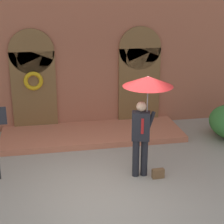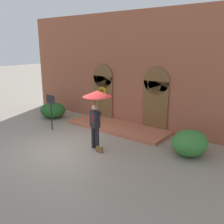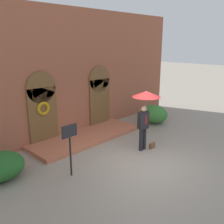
{
  "view_description": "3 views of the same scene",
  "coord_description": "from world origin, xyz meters",
  "px_view_note": "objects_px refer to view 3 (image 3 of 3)",
  "views": [
    {
      "loc": [
        -1.31,
        -6.98,
        4.23
      ],
      "look_at": [
        0.35,
        1.82,
        1.16
      ],
      "focal_mm": 60.0,
      "sensor_mm": 36.0,
      "label": 1
    },
    {
      "loc": [
        6.98,
        -6.42,
        4.03
      ],
      "look_at": [
        0.72,
        1.69,
        1.26
      ],
      "focal_mm": 40.0,
      "sensor_mm": 36.0,
      "label": 2
    },
    {
      "loc": [
        -6.7,
        -4.99,
        4.18
      ],
      "look_at": [
        0.1,
        1.6,
        1.49
      ],
      "focal_mm": 40.0,
      "sensor_mm": 36.0,
      "label": 3
    }
  ],
  "objects_px": {
    "shrub_left": "(0,166)",
    "person_with_umbrella": "(145,103)",
    "sign_post": "(70,142)",
    "shrub_right": "(154,114)",
    "handbag": "(152,146)"
  },
  "relations": [
    {
      "from": "handbag",
      "to": "sign_post",
      "type": "xyz_separation_m",
      "value": [
        -3.57,
        0.63,
        1.05
      ]
    },
    {
      "from": "sign_post",
      "to": "shrub_left",
      "type": "distance_m",
      "value": 2.31
    },
    {
      "from": "sign_post",
      "to": "shrub_right",
      "type": "xyz_separation_m",
      "value": [
        6.39,
        1.29,
        -0.69
      ]
    },
    {
      "from": "sign_post",
      "to": "shrub_left",
      "type": "relative_size",
      "value": 1.16
    },
    {
      "from": "shrub_left",
      "to": "person_with_umbrella",
      "type": "bearing_deg",
      "value": -20.56
    },
    {
      "from": "sign_post",
      "to": "shrub_right",
      "type": "height_order",
      "value": "sign_post"
    },
    {
      "from": "sign_post",
      "to": "person_with_umbrella",
      "type": "bearing_deg",
      "value": -7.46
    },
    {
      "from": "person_with_umbrella",
      "to": "sign_post",
      "type": "height_order",
      "value": "person_with_umbrella"
    },
    {
      "from": "person_with_umbrella",
      "to": "shrub_right",
      "type": "xyz_separation_m",
      "value": [
        3.1,
        1.72,
        -1.44
      ]
    },
    {
      "from": "person_with_umbrella",
      "to": "sign_post",
      "type": "distance_m",
      "value": 3.4
    },
    {
      "from": "handbag",
      "to": "shrub_left",
      "type": "bearing_deg",
      "value": 155.84
    },
    {
      "from": "shrub_left",
      "to": "shrub_right",
      "type": "xyz_separation_m",
      "value": [
        8.05,
        -0.14,
        0.05
      ]
    },
    {
      "from": "handbag",
      "to": "sign_post",
      "type": "relative_size",
      "value": 0.16
    },
    {
      "from": "handbag",
      "to": "sign_post",
      "type": "bearing_deg",
      "value": 167.28
    },
    {
      "from": "sign_post",
      "to": "shrub_right",
      "type": "relative_size",
      "value": 1.13
    }
  ]
}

